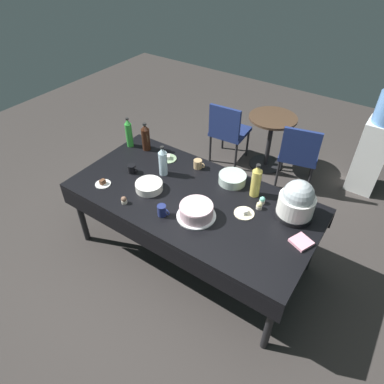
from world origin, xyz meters
TOP-DOWN VIEW (x-y plane):
  - ground at (0.00, 0.00)m, footprint 9.00×9.00m
  - potluck_table at (0.00, 0.00)m, footprint 2.20×1.10m
  - frosted_layer_cake at (0.17, -0.19)m, footprint 0.33×0.33m
  - slow_cooker at (0.83, 0.27)m, footprint 0.31×0.31m
  - glass_salad_bowl at (0.19, 0.38)m, footprint 0.25×0.25m
  - ceramic_snack_bowl at (-0.37, -0.14)m, footprint 0.25×0.25m
  - dessert_plate_white at (-0.77, -0.32)m, footprint 0.14×0.14m
  - dessert_plate_cream at (0.48, 0.06)m, footprint 0.17×0.17m
  - dessert_plate_sage at (-0.53, 0.34)m, footprint 0.17×0.17m
  - cupcake_cocoa at (0.55, 0.27)m, footprint 0.05×0.05m
  - cupcake_rose at (-0.43, -0.40)m, footprint 0.05×0.05m
  - cupcake_lemon at (0.55, 0.19)m, footprint 0.05×0.05m
  - soda_bottle_cola at (-0.83, 0.36)m, footprint 0.09×0.09m
  - soda_bottle_ginger_ale at (0.44, 0.33)m, footprint 0.08×0.08m
  - soda_bottle_water at (-0.41, 0.12)m, footprint 0.08×0.08m
  - soda_bottle_lime_soda at (-1.01, 0.32)m, footprint 0.07×0.07m
  - coffee_mug_black at (-0.67, -0.03)m, footprint 0.12×0.08m
  - coffee_mug_navy at (-0.07, -0.33)m, footprint 0.12×0.07m
  - coffee_mug_tan at (-0.20, 0.39)m, footprint 0.12×0.08m
  - paper_napkin_stack at (0.99, 0.02)m, footprint 0.18×0.18m
  - maroon_chair_left at (-0.55, 1.62)m, footprint 0.47×0.47m
  - maroon_chair_right at (0.42, 1.62)m, footprint 0.53×0.53m
  - round_cafe_table at (-0.05, 1.85)m, footprint 0.60×0.60m
  - water_cooler at (1.13, 2.07)m, footprint 0.32×0.32m

SIDE VIEW (x-z plane):
  - ground at x=0.00m, z-range 0.00..0.00m
  - maroon_chair_left at x=-0.55m, z-range 0.07..0.92m
  - maroon_chair_right at x=0.42m, z-range 0.07..0.92m
  - round_cafe_table at x=-0.05m, z-range 0.14..0.86m
  - water_cooler at x=1.13m, z-range -0.03..1.21m
  - potluck_table at x=0.00m, z-range 0.31..1.06m
  - dessert_plate_sage at x=-0.53m, z-range 0.74..0.78m
  - dessert_plate_cream at x=0.48m, z-range 0.74..0.78m
  - paper_napkin_stack at x=0.99m, z-range 0.75..0.77m
  - dessert_plate_white at x=-0.77m, z-range 0.74..0.79m
  - cupcake_cocoa at x=0.55m, z-range 0.75..0.82m
  - cupcake_rose at x=-0.43m, z-range 0.75..0.82m
  - cupcake_lemon at x=0.55m, z-range 0.75..0.82m
  - ceramic_snack_bowl at x=-0.37m, z-range 0.75..0.82m
  - coffee_mug_black at x=-0.67m, z-range 0.75..0.83m
  - glass_salad_bowl at x=0.19m, z-range 0.75..0.83m
  - coffee_mug_tan at x=-0.20m, z-range 0.75..0.84m
  - coffee_mug_navy at x=-0.07m, z-range 0.75..0.85m
  - frosted_layer_cake at x=0.17m, z-range 0.75..0.87m
  - soda_bottle_cola at x=-0.83m, z-range 0.74..1.04m
  - soda_bottle_water at x=-0.41m, z-range 0.74..1.04m
  - soda_bottle_ginger_ale at x=0.44m, z-range 0.74..1.06m
  - soda_bottle_lime_soda at x=-1.01m, z-range 0.74..1.06m
  - slow_cooker at x=0.83m, z-range 0.73..1.08m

